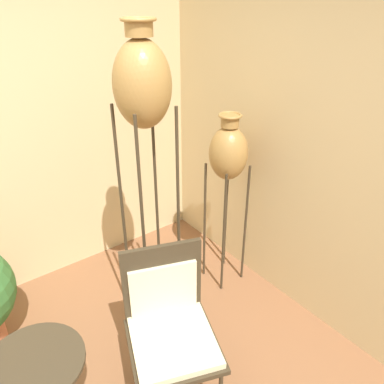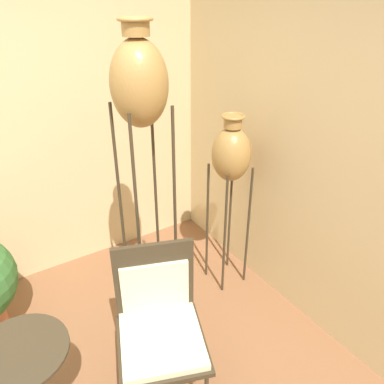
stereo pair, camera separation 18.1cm
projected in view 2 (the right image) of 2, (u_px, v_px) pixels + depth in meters
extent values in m
cube|color=#D1B784|center=(363.00, 163.00, 2.20)|extent=(0.06, 7.66, 2.70)
cylinder|color=#382D1E|center=(140.00, 244.00, 2.35)|extent=(0.02, 0.02, 1.68)
cylinder|color=#382D1E|center=(175.00, 231.00, 2.48)|extent=(0.02, 0.02, 1.68)
cylinder|color=#382D1E|center=(123.00, 225.00, 2.54)|extent=(0.02, 0.02, 1.68)
cylinder|color=#382D1E|center=(157.00, 214.00, 2.67)|extent=(0.02, 0.02, 1.68)
torus|color=#382D1E|center=(141.00, 104.00, 2.11)|extent=(0.27, 0.27, 0.02)
ellipsoid|color=olive|center=(139.00, 84.00, 2.06)|extent=(0.33, 0.33, 0.49)
cylinder|color=olive|center=(136.00, 28.00, 1.93)|extent=(0.15, 0.15, 0.08)
torus|color=olive|center=(135.00, 19.00, 1.91)|extent=(0.19, 0.19, 0.02)
cylinder|color=#382D1E|center=(225.00, 237.00, 2.93)|extent=(0.02, 0.02, 1.08)
cylinder|color=#382D1E|center=(248.00, 228.00, 3.04)|extent=(0.02, 0.02, 1.08)
cylinder|color=#382D1E|center=(207.00, 224.00, 3.11)|extent=(0.02, 0.02, 1.08)
cylinder|color=#382D1E|center=(230.00, 215.00, 3.22)|extent=(0.02, 0.02, 1.08)
torus|color=#382D1E|center=(231.00, 166.00, 2.82)|extent=(0.25, 0.25, 0.02)
ellipsoid|color=olive|center=(231.00, 154.00, 2.78)|extent=(0.29, 0.29, 0.42)
cylinder|color=olive|center=(233.00, 122.00, 2.66)|extent=(0.13, 0.13, 0.08)
torus|color=olive|center=(233.00, 116.00, 2.64)|extent=(0.17, 0.17, 0.02)
cylinder|color=#382D1E|center=(126.00, 347.00, 2.40)|extent=(0.02, 0.02, 0.44)
cylinder|color=#382D1E|center=(190.00, 336.00, 2.48)|extent=(0.02, 0.02, 0.44)
cube|color=#382D1E|center=(162.00, 344.00, 2.14)|extent=(0.65, 0.66, 0.03)
cube|color=beige|center=(162.00, 340.00, 2.13)|extent=(0.60, 0.61, 0.04)
cube|color=#382D1E|center=(154.00, 279.00, 2.23)|extent=(0.45, 0.19, 0.51)
cube|color=beige|center=(155.00, 289.00, 2.23)|extent=(0.38, 0.16, 0.36)
cylinder|color=#382D1E|center=(18.00, 353.00, 1.74)|extent=(0.47, 0.47, 0.02)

